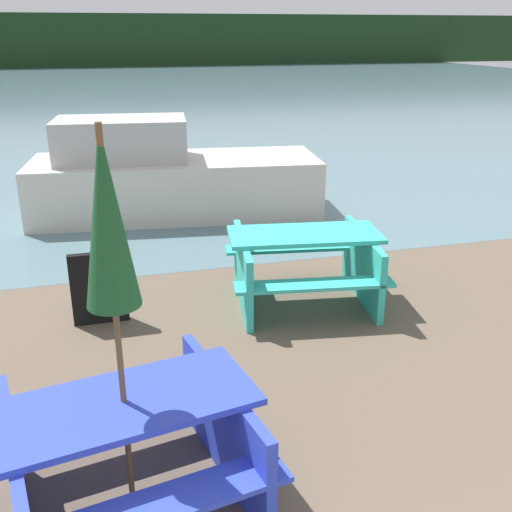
{
  "coord_description": "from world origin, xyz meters",
  "views": [
    {
      "loc": [
        -1.94,
        -0.0,
        2.81
      ],
      "look_at": [
        -0.57,
        4.97,
        0.85
      ],
      "focal_mm": 42.0,
      "sensor_mm": 36.0,
      "label": 1
    }
  ],
  "objects_px": {
    "boat": "(167,178)",
    "signboard": "(99,288)",
    "picnic_table_teal": "(304,261)",
    "picnic_table_blue": "(128,443)",
    "umbrella_darkgreen": "(107,222)"
  },
  "relations": [
    {
      "from": "boat",
      "to": "signboard",
      "type": "bearing_deg",
      "value": -100.88
    },
    {
      "from": "picnic_table_blue",
      "to": "boat",
      "type": "height_order",
      "value": "boat"
    },
    {
      "from": "picnic_table_teal",
      "to": "boat",
      "type": "height_order",
      "value": "boat"
    },
    {
      "from": "picnic_table_teal",
      "to": "umbrella_darkgreen",
      "type": "xyz_separation_m",
      "value": [
        -2.05,
        -2.55,
        1.39
      ]
    },
    {
      "from": "picnic_table_teal",
      "to": "signboard",
      "type": "bearing_deg",
      "value": 178.34
    },
    {
      "from": "picnic_table_blue",
      "to": "picnic_table_teal",
      "type": "distance_m",
      "value": 3.28
    },
    {
      "from": "picnic_table_blue",
      "to": "picnic_table_teal",
      "type": "relative_size",
      "value": 0.99
    },
    {
      "from": "boat",
      "to": "signboard",
      "type": "relative_size",
      "value": 6.21
    },
    {
      "from": "picnic_table_teal",
      "to": "signboard",
      "type": "xyz_separation_m",
      "value": [
        -2.15,
        0.06,
        -0.09
      ]
    },
    {
      "from": "picnic_table_blue",
      "to": "signboard",
      "type": "bearing_deg",
      "value": 92.25
    },
    {
      "from": "picnic_table_teal",
      "to": "picnic_table_blue",
      "type": "bearing_deg",
      "value": -128.76
    },
    {
      "from": "umbrella_darkgreen",
      "to": "boat",
      "type": "distance_m",
      "value": 6.51
    },
    {
      "from": "umbrella_darkgreen",
      "to": "signboard",
      "type": "bearing_deg",
      "value": 92.25
    },
    {
      "from": "boat",
      "to": "signboard",
      "type": "xyz_separation_m",
      "value": [
        -1.18,
        -3.67,
        -0.21
      ]
    },
    {
      "from": "picnic_table_blue",
      "to": "boat",
      "type": "xyz_separation_m",
      "value": [
        1.07,
        6.29,
        0.14
      ]
    }
  ]
}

